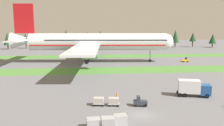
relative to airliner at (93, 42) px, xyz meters
name	(u,v)px	position (x,y,z in m)	size (l,w,h in m)	color
ground_plane	(141,115)	(7.49, -59.56, -8.49)	(400.00, 400.00, 0.00)	slate
grass_strip_near	(116,70)	(7.49, -18.44, -8.49)	(320.00, 12.29, 0.01)	#4C8438
grass_strip_far	(108,56)	(7.49, 18.14, -8.49)	(320.00, 12.29, 0.01)	#4C8438
airliner	(93,42)	(0.00, 0.00, 0.00)	(66.15, 81.49, 23.69)	silver
baggage_tug	(140,102)	(8.16, -54.93, -7.68)	(2.75, 1.63, 1.97)	#2D333D
cargo_dolly_lead	(114,101)	(3.18, -54.27, -7.57)	(2.38, 1.78, 1.55)	#A3A3A8
cargo_dolly_second	(99,101)	(0.30, -53.89, -7.57)	(2.38, 1.78, 1.55)	#A3A3A8
catering_truck	(193,88)	(20.97, -49.82, -6.54)	(7.31, 4.00, 3.58)	#1E4C8E
pushback_tractor	(185,60)	(38.32, -2.84, -7.68)	(2.69, 1.49, 1.97)	yellow
ground_crew_marshaller	(117,96)	(4.14, -51.42, -7.55)	(0.36, 0.56, 1.74)	black
uld_container_0	(94,123)	(-0.83, -63.99, -7.74)	(2.00, 1.60, 1.50)	#A3A3A8
uld_container_1	(108,123)	(1.36, -64.14, -7.67)	(2.00, 1.60, 1.64)	#A3A3A8
uld_container_2	(120,120)	(3.33, -63.21, -7.69)	(2.00, 1.60, 1.61)	#A3A3A8
taxiway_marker_0	(67,72)	(-8.82, -20.72, -8.25)	(0.44, 0.44, 0.49)	orange
taxiway_marker_1	(169,69)	(25.47, -20.52, -8.15)	(0.44, 0.44, 0.68)	orange
distant_tree_line	(107,38)	(10.23, 60.25, -1.79)	(153.33, 9.93, 11.99)	#4C3823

